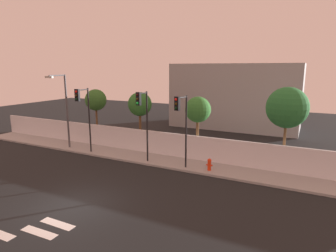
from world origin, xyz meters
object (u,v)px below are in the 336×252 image
Objects in this scene: traffic_light_right at (181,117)px; roadside_tree_leftmost at (96,100)px; roadside_tree_midleft at (140,105)px; roadside_tree_midright at (198,110)px; traffic_light_center at (143,112)px; fire_hydrant at (209,164)px; street_lamp_curbside at (64,105)px; traffic_light_left at (83,107)px; roadside_tree_rightmost at (287,108)px.

traffic_light_right reaches higher than roadside_tree_leftmost.
roadside_tree_midleft reaches higher than roadside_tree_midright.
traffic_light_center is 6.25× the size of fire_hydrant.
street_lamp_curbside is at bearing -164.44° from roadside_tree_midright.
fire_hydrant is at bearing -13.02° from roadside_tree_leftmost.
fire_hydrant is (12.59, 0.24, -3.29)m from street_lamp_curbside.
street_lamp_curbside is 11.08m from roadside_tree_midright.
traffic_light_right is 3.68m from fire_hydrant.
roadside_tree_midright is (2.87, 3.30, -0.11)m from traffic_light_center.
traffic_light_left is at bearing -175.34° from fire_hydrant.
traffic_light_left reaches higher than roadside_tree_midleft.
traffic_light_right reaches higher than fire_hydrant.
roadside_tree_leftmost is at bearing 180.00° from roadside_tree_rightmost.
street_lamp_curbside reaches higher than fire_hydrant.
fire_hydrant is (4.78, 0.57, -3.25)m from traffic_light_center.
traffic_light_center is 0.90× the size of roadside_tree_rightmost.
fire_hydrant is 0.14× the size of roadside_tree_rightmost.
traffic_light_center is at bearing -160.08° from roadside_tree_rightmost.
roadside_tree_midleft is 5.18m from roadside_tree_midright.
fire_hydrant is (10.00, 0.81, -3.32)m from traffic_light_left.
roadside_tree_leftmost is 1.05× the size of roadside_tree_midright.
fire_hydrant is 6.32m from roadside_tree_rightmost.
traffic_light_left is at bearing -166.12° from roadside_tree_rightmost.
roadside_tree_rightmost is at bearing 0.00° from roadside_tree_midright.
fire_hydrant is at bearing -21.04° from roadside_tree_midleft.
traffic_light_right is 10.57m from roadside_tree_leftmost.
traffic_light_center reaches higher than fire_hydrant.
roadside_tree_leftmost reaches higher than roadside_tree_midleft.
roadside_tree_midright is at bearing 92.29° from traffic_light_right.
roadside_tree_rightmost is (14.33, 3.54, 0.39)m from traffic_light_left.
roadside_tree_rightmost is (16.91, 2.97, 0.42)m from street_lamp_curbside.
roadside_tree_midleft reaches higher than fire_hydrant.
street_lamp_curbside is at bearing -104.99° from roadside_tree_leftmost.
fire_hydrant is 0.16× the size of roadside_tree_leftmost.
roadside_tree_leftmost reaches higher than fire_hydrant.
fire_hydrant is at bearing 19.92° from traffic_light_right.
traffic_light_center is (5.22, 0.24, -0.07)m from traffic_light_left.
traffic_light_left is 1.05× the size of traffic_light_right.
street_lamp_curbside is 1.24× the size of roadside_tree_leftmost.
roadside_tree_rightmost is (9.11, 3.30, 0.46)m from traffic_light_center.
street_lamp_curbside is (-2.58, 0.57, -0.03)m from traffic_light_left.
roadside_tree_rightmost is at bearing 28.91° from traffic_light_right.
roadside_tree_leftmost is at bearing 180.00° from roadside_tree_midright.
street_lamp_curbside is at bearing -170.04° from roadside_tree_rightmost.
street_lamp_curbside is at bearing -151.61° from roadside_tree_midleft.
traffic_light_right is 6.29m from roadside_tree_midleft.
roadside_tree_leftmost is (-11.79, 2.73, 3.40)m from fire_hydrant.
traffic_light_right is 1.04× the size of roadside_tree_midright.
roadside_tree_midright is at bearing -0.00° from roadside_tree_leftmost.
roadside_tree_midright is (5.17, 0.00, -0.13)m from roadside_tree_midleft.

